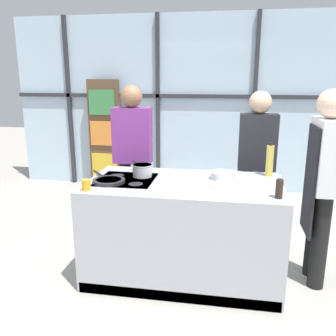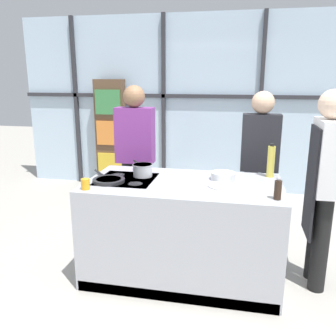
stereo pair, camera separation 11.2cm
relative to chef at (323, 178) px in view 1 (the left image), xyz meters
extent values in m
plane|color=#ADA89E|center=(-1.21, -0.09, -1.00)|extent=(18.00, 18.00, 0.00)
cube|color=silver|center=(-1.21, 2.67, 0.40)|extent=(6.40, 0.04, 2.80)
cube|color=#2D2D33|center=(-1.21, 2.62, 0.54)|extent=(6.40, 0.06, 0.06)
cube|color=#2D2D33|center=(-3.51, 2.62, 0.40)|extent=(0.06, 0.06, 2.80)
cube|color=#2D2D33|center=(-1.97, 2.62, 0.40)|extent=(0.06, 0.06, 2.80)
cube|color=#2D2D33|center=(-0.44, 2.62, 0.40)|extent=(0.06, 0.06, 2.80)
cube|color=brown|center=(-2.85, 2.49, -0.10)|extent=(0.50, 0.16, 1.80)
cube|color=gold|center=(-2.85, 2.39, -0.60)|extent=(0.42, 0.03, 0.40)
cube|color=orange|center=(-2.85, 2.39, -0.06)|extent=(0.42, 0.03, 0.40)
cube|color=#3D8447|center=(-2.85, 2.39, 0.44)|extent=(0.42, 0.03, 0.40)
cube|color=#A8AAB2|center=(-1.21, -0.09, -0.54)|extent=(1.76, 0.93, 0.92)
cube|color=black|center=(-1.75, -0.09, -0.08)|extent=(0.52, 0.52, 0.01)
cube|color=black|center=(-1.21, -0.54, -0.95)|extent=(1.72, 0.03, 0.10)
cylinder|color=#38383D|center=(-1.87, -0.21, -0.08)|extent=(0.13, 0.13, 0.01)
cylinder|color=#38383D|center=(-1.62, -0.21, -0.08)|extent=(0.13, 0.13, 0.01)
cylinder|color=#38383D|center=(-1.87, 0.04, -0.08)|extent=(0.13, 0.13, 0.01)
cylinder|color=#38383D|center=(-1.62, 0.04, -0.08)|extent=(0.13, 0.13, 0.01)
cylinder|color=black|center=(0.01, -0.10, -0.56)|extent=(0.14, 0.14, 0.88)
cylinder|color=black|center=(0.01, 0.10, -0.56)|extent=(0.14, 0.14, 0.88)
cube|color=white|center=(0.01, 0.00, 0.19)|extent=(0.20, 0.45, 0.63)
sphere|color=beige|center=(0.01, 0.00, 0.63)|extent=(0.25, 0.25, 0.25)
cube|color=black|center=(-0.10, 0.00, -0.03)|extent=(0.02, 0.38, 0.96)
cylinder|color=black|center=(-1.81, 0.75, -0.56)|extent=(0.14, 0.14, 0.88)
cylinder|color=black|center=(-2.00, 0.75, -0.56)|extent=(0.14, 0.14, 0.88)
cube|color=#7A3384|center=(-1.91, 0.75, 0.19)|extent=(0.44, 0.20, 0.63)
sphere|color=#8C6647|center=(-1.91, 0.75, 0.63)|extent=(0.25, 0.25, 0.25)
cylinder|color=#232838|center=(-0.42, 0.75, -0.57)|extent=(0.13, 0.13, 0.85)
cylinder|color=#232838|center=(-0.60, 0.75, -0.57)|extent=(0.13, 0.13, 0.85)
cube|color=#232328|center=(-0.51, 0.75, 0.16)|extent=(0.40, 0.18, 0.61)
sphere|color=#D8AD8C|center=(-0.51, 0.75, 0.59)|extent=(0.24, 0.24, 0.24)
cylinder|color=#232326|center=(-1.87, -0.21, -0.06)|extent=(0.29, 0.29, 0.03)
cylinder|color=#B26B2D|center=(-1.87, -0.21, -0.05)|extent=(0.23, 0.23, 0.01)
cylinder|color=#232326|center=(-2.04, -0.01, -0.05)|extent=(0.17, 0.19, 0.02)
cylinder|color=silver|center=(-1.62, 0.04, -0.02)|extent=(0.18, 0.18, 0.12)
cylinder|color=silver|center=(-1.62, 0.04, 0.04)|extent=(0.19, 0.19, 0.01)
cylinder|color=black|center=(-1.72, 0.18, 0.02)|extent=(0.11, 0.15, 0.02)
cylinder|color=white|center=(-0.86, -0.15, -0.07)|extent=(0.24, 0.24, 0.01)
cylinder|color=silver|center=(-0.86, 0.08, -0.04)|extent=(0.23, 0.23, 0.07)
cylinder|color=#4C4C51|center=(-0.86, 0.08, -0.01)|extent=(0.19, 0.19, 0.01)
cylinder|color=#E0CC4C|center=(-0.43, 0.26, 0.07)|extent=(0.07, 0.07, 0.30)
cylinder|color=black|center=(-0.43, 0.26, 0.23)|extent=(0.04, 0.04, 0.02)
cylinder|color=#332319|center=(-0.42, -0.39, 0.00)|extent=(0.06, 0.06, 0.15)
sphere|color=#B2B2B7|center=(-0.42, -0.39, 0.09)|extent=(0.03, 0.03, 0.03)
cylinder|color=orange|center=(-1.99, -0.45, -0.03)|extent=(0.07, 0.07, 0.09)
camera|label=1|loc=(-0.84, -3.14, 0.85)|focal=38.00mm
camera|label=2|loc=(-0.73, -3.12, 0.85)|focal=38.00mm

